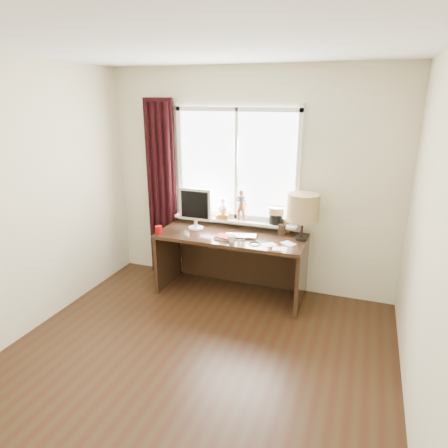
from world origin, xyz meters
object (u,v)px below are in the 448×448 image
at_px(monitor, 195,206).
at_px(table_lamp, 303,208).
at_px(desk, 234,251).
at_px(red_cup, 159,230).
at_px(laptop, 241,236).
at_px(mug, 232,239).

bearing_deg(monitor, table_lamp, 2.14).
bearing_deg(desk, red_cup, -154.28).
bearing_deg(desk, monitor, -176.17).
bearing_deg(monitor, laptop, -10.43).
xyz_separation_m(desk, table_lamp, (0.78, 0.02, 0.61)).
height_order(laptop, red_cup, red_cup).
distance_m(laptop, mug, 0.21).
xyz_separation_m(mug, red_cup, (-0.88, -0.03, 0.01)).
bearing_deg(monitor, red_cup, -131.97).
bearing_deg(monitor, desk, 3.83).
relative_size(laptop, monitor, 0.72).
relative_size(red_cup, monitor, 0.21).
distance_m(red_cup, monitor, 0.52).
relative_size(red_cup, desk, 0.06).
bearing_deg(desk, laptop, -47.26).
relative_size(desk, monitor, 3.47).
xyz_separation_m(desk, monitor, (-0.47, -0.03, 0.52)).
bearing_deg(table_lamp, monitor, -177.86).
xyz_separation_m(laptop, desk, (-0.13, 0.14, -0.26)).
relative_size(desk, table_lamp, 3.27).
distance_m(laptop, desk, 0.32).
distance_m(red_cup, table_lamp, 1.64).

